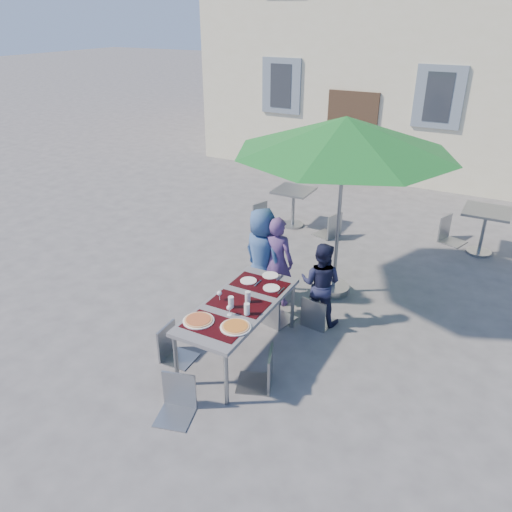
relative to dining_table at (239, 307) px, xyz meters
The scene contains 21 objects.
ground 1.08m from the dining_table, 31.50° to the left, with size 90.00×90.00×0.00m, color #4F4E51.
dining_table is the anchor object (origin of this frame).
pizza_near_left 0.60m from the dining_table, 110.68° to the right, with size 0.37×0.37×0.03m.
pizza_near_right 0.53m from the dining_table, 63.64° to the right, with size 0.36×0.36×0.03m.
glassware 0.17m from the dining_table, 62.40° to the right, with size 0.52×0.42×0.15m.
place_settings 0.63m from the dining_table, 88.60° to the left, with size 0.62×0.52×0.01m.
child_0 1.43m from the dining_table, 106.31° to the left, with size 0.71×0.46×1.45m, color #32528B.
child_1 1.36m from the dining_table, 96.28° to the left, with size 0.50×0.33×1.38m, color #533872.
child_2 1.35m from the dining_table, 63.41° to the left, with size 0.58×0.34×1.20m, color #1A1D3A.
chair_0 0.96m from the dining_table, 117.74° to the left, with size 0.54×0.54×0.92m.
chair_1 0.85m from the dining_table, 87.26° to the left, with size 0.53×0.54×0.99m.
chair_2 1.24m from the dining_table, 59.61° to the left, with size 0.42×0.43×0.85m.
chair_3 0.86m from the dining_table, 145.94° to the right, with size 0.40×0.40×0.85m.
chair_4 0.69m from the dining_table, 36.34° to the right, with size 0.52×0.52×0.90m.
chair_5 1.25m from the dining_table, 93.45° to the right, with size 0.47×0.48×0.87m.
patio_umbrella 2.75m from the dining_table, 76.45° to the left, with size 3.12×3.12×2.71m.
cafe_table_0 4.38m from the dining_table, 105.78° to the left, with size 0.73×0.73×0.78m.
bg_chair_l_0 4.34m from the dining_table, 113.82° to the left, with size 0.50×0.49×0.86m.
bg_chair_r_0 4.07m from the dining_table, 94.44° to the left, with size 0.52×0.52×0.93m.
cafe_table_1 5.21m from the dining_table, 63.30° to the left, with size 0.78×0.78×0.83m.
bg_chair_l_1 5.25m from the dining_table, 70.52° to the left, with size 0.53×0.53×0.94m.
Camera 1 is at (1.97, -4.92, 3.97)m, focal length 35.00 mm.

